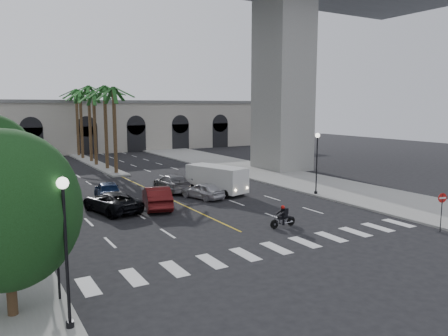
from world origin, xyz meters
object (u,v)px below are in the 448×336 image
Objects in this scene: lamp_post_left_far at (11,166)px; car_c at (112,202)px; do_not_enter_sign at (442,204)px; traffic_signal_far at (41,218)px; motorcycle_rider at (284,217)px; cargo_van at (217,178)px; car_e at (108,190)px; traffic_signal_near at (57,241)px; car_a at (203,191)px; lamp_post_right at (317,158)px; car_b at (157,197)px; lamp_post_left_near at (66,240)px; car_d at (172,183)px; pedestrian_b at (33,243)px.

lamp_post_left_far is 8.21m from car_c.
lamp_post_left_far is 29.76m from do_not_enter_sign.
traffic_signal_far is 11.35m from car_c.
car_c is (6.03, -4.99, -2.48)m from lamp_post_left_far.
motorcycle_rider is 0.82× the size of do_not_enter_sign.
cargo_van is (9.82, 1.94, 0.60)m from car_c.
car_c is at bearing 152.98° from do_not_enter_sign.
car_e is at bearing -115.12° from car_c.
traffic_signal_near is 22.10m from cargo_van.
traffic_signal_far is at bearing 20.14° from car_a.
motorcycle_rider is at bearing -143.02° from lamp_post_right.
car_a is 1.66× the size of do_not_enter_sign.
traffic_signal_far reaches higher than car_b.
car_a is (-8.97, 3.73, -2.54)m from lamp_post_right.
car_a is 0.66× the size of cargo_van.
motorcycle_rider is at bearing -114.40° from cargo_van.
lamp_post_right is 1.34× the size of car_a.
lamp_post_left_near is at bearing -92.29° from traffic_signal_near.
car_b is at bearing 58.99° from lamp_post_left_near.
motorcycle_rider is 12.53m from car_c.
car_e reaches higher than motorcycle_rider.
cargo_van is at bearing 144.53° from lamp_post_right.
traffic_signal_far is 0.69× the size of car_d.
car_b is at bearing -0.70° from car_a.
lamp_post_right reaches higher than car_c.
lamp_post_left_far is 20.46m from motorcycle_rider.
pedestrian_b reaches higher than motorcycle_rider.
traffic_signal_far is at bearing -160.73° from cargo_van.
traffic_signal_near and traffic_signal_far have the same top height.
do_not_enter_sign is at bearing -94.26° from lamp_post_right.
car_c is at bearing 68.67° from pedestrian_b.
lamp_post_left_far is at bearing 154.03° from do_not_enter_sign.
lamp_post_left_near reaches higher than car_a.
car_a is (13.83, 16.73, -2.54)m from lamp_post_left_near.
car_b is at bearing 116.94° from motorcycle_rider.
cargo_van reaches higher than car_b.
lamp_post_left_near reaches higher than car_e.
lamp_post_left_far is at bearing -33.70° from car_a.
car_c reaches higher than motorcycle_rider.
car_d is (-0.93, 4.19, 0.08)m from car_a.
lamp_post_left_far is 1.47× the size of traffic_signal_near.
do_not_enter_sign is at bearing 136.62° from car_e.
traffic_signal_near is at bearing 52.91° from car_c.
traffic_signal_near is 0.71× the size of car_b.
cargo_van reaches higher than pedestrian_b.
lamp_post_left_near is 1.47× the size of traffic_signal_near.
traffic_signal_far is 2.27× the size of pedestrian_b.
lamp_post_right reaches higher than car_e.
lamp_post_left_near reaches higher than car_b.
pedestrian_b is at bearing -90.87° from lamp_post_left_far.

